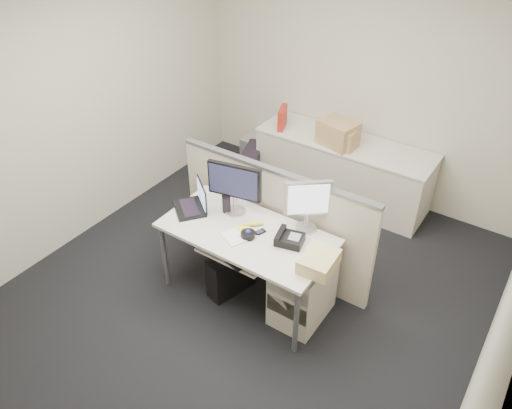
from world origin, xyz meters
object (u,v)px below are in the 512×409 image
Objects in this scene: monitor_main at (235,189)px; desk_phone at (290,239)px; laptop at (188,198)px; desk at (247,238)px.

desk_phone is (0.63, -0.10, -0.21)m from monitor_main.
monitor_main is 1.46× the size of laptop.
desk_phone is (0.38, 0.08, 0.10)m from desk.
desk is at bearing -47.49° from monitor_main.
desk is 4.46× the size of laptop.
laptop is (-0.62, -0.02, 0.19)m from desk.
laptop is 1.50× the size of desk_phone.
desk_phone is at bearing -20.76° from monitor_main.
desk_phone reaches higher than desk.
desk_phone is at bearing 43.78° from laptop.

